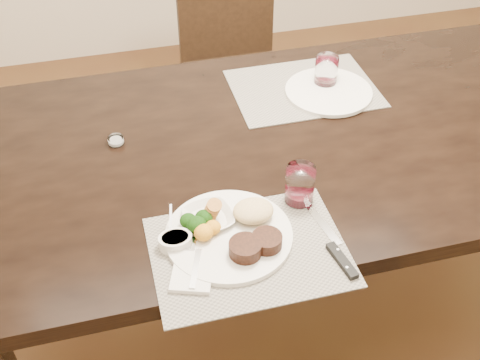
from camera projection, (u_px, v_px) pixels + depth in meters
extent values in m
plane|color=#412314|center=(293.00, 294.00, 2.27)|extent=(4.50, 4.50, 0.00)
cube|color=black|center=(307.00, 142.00, 1.79)|extent=(2.00, 1.00, 0.05)
cube|color=black|center=(20.00, 195.00, 2.17)|extent=(0.08, 0.08, 0.70)
cube|color=black|center=(475.00, 119.00, 2.51)|extent=(0.08, 0.08, 0.70)
cube|color=black|center=(237.00, 79.00, 2.60)|extent=(0.42, 0.42, 0.04)
cube|color=black|center=(207.00, 152.00, 2.58)|extent=(0.04, 0.04, 0.41)
cube|color=black|center=(287.00, 139.00, 2.65)|extent=(0.04, 0.04, 0.41)
cube|color=black|center=(191.00, 106.00, 2.84)|extent=(0.04, 0.04, 0.41)
cube|color=black|center=(264.00, 95.00, 2.91)|extent=(0.04, 0.04, 0.41)
cube|color=black|center=(226.00, 7.00, 2.57)|extent=(0.42, 0.04, 0.45)
cube|color=gray|center=(249.00, 251.00, 1.42)|extent=(0.46, 0.34, 0.00)
cube|color=gray|center=(303.00, 88.00, 1.96)|extent=(0.46, 0.34, 0.00)
cylinder|color=silver|center=(229.00, 235.00, 1.45)|extent=(0.31, 0.31, 0.01)
cylinder|color=black|center=(245.00, 248.00, 1.39)|extent=(0.08, 0.08, 0.03)
cylinder|color=black|center=(267.00, 241.00, 1.41)|extent=(0.07, 0.07, 0.03)
ellipsoid|color=#E1C287|center=(253.00, 211.00, 1.48)|extent=(0.10, 0.09, 0.04)
ellipsoid|color=#103A0B|center=(197.00, 225.00, 1.44)|extent=(0.05, 0.05, 0.04)
ellipsoid|color=orange|center=(204.00, 232.00, 1.42)|extent=(0.05, 0.05, 0.04)
cube|color=white|center=(194.00, 264.00, 1.38)|extent=(0.14, 0.18, 0.01)
cube|color=white|center=(196.00, 268.00, 1.37)|extent=(0.05, 0.11, 0.00)
cube|color=white|center=(192.00, 244.00, 1.42)|extent=(0.03, 0.05, 0.00)
cube|color=white|center=(322.00, 223.00, 1.49)|extent=(0.05, 0.16, 0.00)
cube|color=black|center=(342.00, 260.00, 1.39)|extent=(0.04, 0.11, 0.01)
imported|color=silver|center=(208.00, 218.00, 1.48)|extent=(0.14, 0.14, 0.03)
cylinder|color=#B47038|center=(208.00, 212.00, 1.47)|extent=(0.04, 0.04, 0.04)
cylinder|color=silver|center=(175.00, 241.00, 1.42)|extent=(0.08, 0.08, 0.03)
cylinder|color=#0B340E|center=(175.00, 238.00, 1.42)|extent=(0.06, 0.06, 0.01)
cube|color=white|center=(171.00, 217.00, 1.44)|extent=(0.01, 0.05, 0.04)
cylinder|color=white|center=(300.00, 184.00, 1.52)|extent=(0.08, 0.08, 0.10)
cylinder|color=#39050E|center=(299.00, 196.00, 1.55)|extent=(0.06, 0.06, 0.03)
cylinder|color=silver|center=(329.00, 92.00, 1.93)|extent=(0.28, 0.28, 0.01)
cylinder|color=white|center=(326.00, 71.00, 1.93)|extent=(0.07, 0.07, 0.10)
cylinder|color=#39050E|center=(325.00, 81.00, 1.96)|extent=(0.06, 0.06, 0.03)
cylinder|color=white|center=(116.00, 141.00, 1.73)|extent=(0.05, 0.05, 0.02)
cylinder|color=white|center=(116.00, 142.00, 1.74)|extent=(0.03, 0.03, 0.01)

